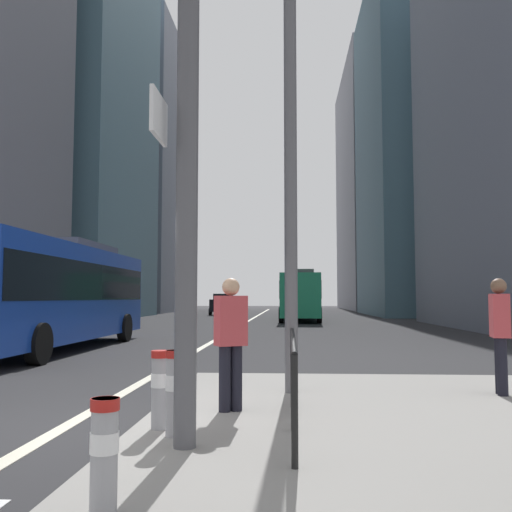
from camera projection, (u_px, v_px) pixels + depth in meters
name	position (u px, v px, depth m)	size (l,w,h in m)	color
ground_plane	(231.00, 331.00, 26.72)	(160.00, 160.00, 0.00)	#28282B
lane_centre_line	(247.00, 322.00, 36.68)	(0.20, 80.00, 0.01)	beige
office_tower_left_mid	(56.00, 61.00, 45.27)	(13.21, 16.29, 41.40)	slate
office_tower_left_far	(131.00, 177.00, 66.79)	(12.39, 21.17, 31.91)	slate
office_tower_right_mid	(441.00, 149.00, 52.10)	(13.81, 17.53, 30.79)	slate
office_tower_right_far	(392.00, 189.00, 76.69)	(13.25, 24.75, 32.81)	gray
city_bus_blue_oncoming	(53.00, 289.00, 16.93)	(2.74, 11.08, 3.40)	#14389E
city_bus_red_receding	(300.00, 294.00, 38.66)	(2.78, 10.62, 3.40)	#198456
car_oncoming_mid	(223.00, 304.00, 51.89)	(2.20, 4.47, 1.94)	black
car_receding_near	(294.00, 303.00, 58.58)	(2.09, 4.10, 1.94)	silver
street_lamp_post	(290.00, 65.00, 8.89)	(5.50, 0.32, 8.00)	#56565B
bollard_left	(104.00, 449.00, 3.73)	(0.20, 0.20, 0.77)	#99999E
bollard_right	(175.00, 388.00, 5.86)	(0.20, 0.20, 0.89)	#99999E
bollard_back	(160.00, 385.00, 6.18)	(0.20, 0.20, 0.85)	#99999E
pedestrian_railing	(293.00, 357.00, 6.77)	(0.06, 4.08, 0.98)	black
pedestrian_walking	(231.00, 337.00, 7.17)	(0.45, 0.39, 1.69)	black
pedestrian_far	(500.00, 330.00, 8.38)	(0.30, 0.42, 1.73)	black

